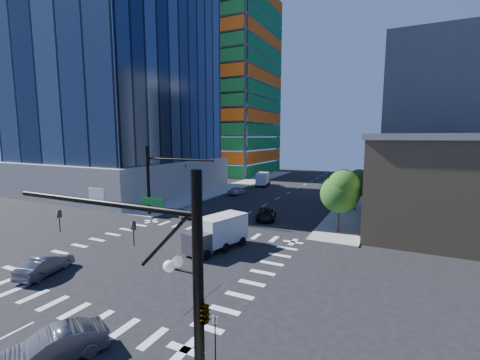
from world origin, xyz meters
The scene contains 19 objects.
ground centered at (0.00, 0.00, 0.00)m, with size 160.00×160.00×0.00m, color black.
road_markings centered at (0.00, 0.00, 0.01)m, with size 20.00×20.00×0.01m, color silver.
sidewalk_ne centered at (12.50, 40.00, 0.07)m, with size 5.00×60.00×0.15m, color #9C9B94.
sidewalk_nw centered at (-12.50, 40.00, 0.07)m, with size 5.00×60.00×0.15m, color #9C9B94.
construction_building centered at (-27.41, 61.93, 24.61)m, with size 25.16×34.50×70.60m.
commercial_building centered at (25.00, 22.00, 5.31)m, with size 20.50×22.50×10.60m.
bg_building_ne centered at (27.00, 55.00, 14.00)m, with size 24.00×30.00×28.00m, color #615B57.
signal_mast_se centered at (10.60, -11.50, 5.01)m, with size 10.51×2.48×9.00m.
signal_mast_nw centered at (-10.00, 11.50, 5.49)m, with size 10.20×0.40×9.00m.
tree_south centered at (12.63, 13.90, 4.69)m, with size 4.16×4.16×6.82m.
tree_north centered at (12.93, 25.90, 3.99)m, with size 3.54×3.52×5.78m.
no_parking_sign centered at (10.70, -9.00, 1.38)m, with size 0.30×0.06×2.20m.
car_nb_right centered at (4.12, -12.36, 0.76)m, with size 1.61×4.60×1.52m, color #545459.
car_nb_far centered at (3.38, 15.99, 0.68)m, with size 2.24×4.87×1.35m, color black.
car_sb_near centered at (-6.44, 13.42, 0.66)m, with size 1.84×4.52×1.31m, color white.
car_sb_mid centered at (-7.84, 30.13, 0.71)m, with size 1.68×4.18×1.42m, color #ACADB4.
car_sb_cross centered at (-5.60, -6.48, 0.73)m, with size 1.54×4.42×1.46m, color #55565B.
box_truck_near centered at (3.24, 3.68, 1.35)m, with size 3.88×6.26×3.05m.
box_truck_far centered at (-7.57, 42.23, 1.25)m, with size 3.32×5.74×2.83m.
Camera 1 is at (17.70, -20.72, 10.25)m, focal length 24.00 mm.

